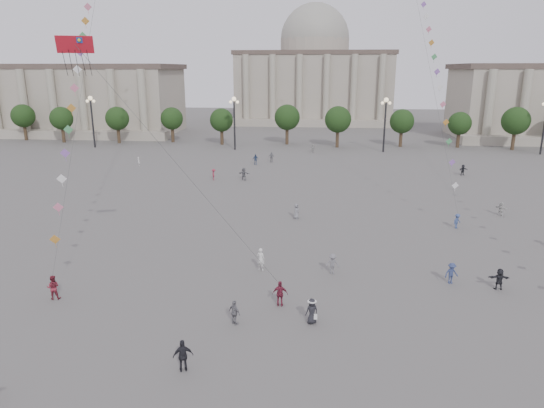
{
  "coord_description": "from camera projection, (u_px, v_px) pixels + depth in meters",
  "views": [
    {
      "loc": [
        2.26,
        -27.74,
        15.98
      ],
      "look_at": [
        -1.65,
        12.0,
        4.83
      ],
      "focal_mm": 32.0,
      "sensor_mm": 36.0,
      "label": 1
    }
  ],
  "objects": [
    {
      "name": "person_crowd_10",
      "position": [
        139.0,
        161.0,
        82.9
      ],
      "size": [
        0.65,
        0.65,
        1.52
      ],
      "primitive_type": "imported",
      "rotation": [
        0.0,
        0.0,
        2.35
      ],
      "color": "silver",
      "rests_on": "ground"
    },
    {
      "name": "person_crowd_12",
      "position": [
        244.0,
        174.0,
        71.94
      ],
      "size": [
        1.82,
        0.85,
        1.88
      ],
      "primitive_type": "imported",
      "rotation": [
        0.0,
        0.0,
        2.97
      ],
      "color": "slate",
      "rests_on": "ground"
    },
    {
      "name": "kite_flyer_0",
      "position": [
        53.0,
        287.0,
        34.68
      ],
      "size": [
        1.03,
        0.9,
        1.8
      ],
      "primitive_type": "imported",
      "rotation": [
        0.0,
        0.0,
        3.42
      ],
      "color": "maroon",
      "rests_on": "ground"
    },
    {
      "name": "person_crowd_16",
      "position": [
        271.0,
        157.0,
        85.96
      ],
      "size": [
        1.13,
        0.68,
        1.8
      ],
      "primitive_type": "imported",
      "rotation": [
        0.0,
        0.0,
        6.04
      ],
      "color": "slate",
      "rests_on": "ground"
    },
    {
      "name": "person_crowd_7",
      "position": [
        501.0,
        209.0,
        54.61
      ],
      "size": [
        1.33,
        1.37,
        1.56
      ],
      "primitive_type": "imported",
      "rotation": [
        0.0,
        0.0,
        2.33
      ],
      "color": "#B6B6B1",
      "rests_on": "ground"
    },
    {
      "name": "person_crowd_6",
      "position": [
        333.0,
        264.0,
        38.98
      ],
      "size": [
        1.16,
        0.74,
        1.71
      ],
      "primitive_type": "imported",
      "rotation": [
        0.0,
        0.0,
        0.1
      ],
      "color": "slate",
      "rests_on": "ground"
    },
    {
      "name": "person_crowd_17",
      "position": [
        214.0,
        174.0,
        72.13
      ],
      "size": [
        0.86,
        1.2,
        1.68
      ],
      "primitive_type": "imported",
      "rotation": [
        0.0,
        0.0,
        1.81
      ],
      "color": "#99293F",
      "rests_on": "ground"
    },
    {
      "name": "hat_person",
      "position": [
        312.0,
        311.0,
        31.34
      ],
      "size": [
        0.99,
        0.85,
        1.72
      ],
      "color": "black",
      "rests_on": "ground"
    },
    {
      "name": "tourist_0",
      "position": [
        280.0,
        294.0,
        33.63
      ],
      "size": [
        1.1,
        0.48,
        1.85
      ],
      "primitive_type": "imported",
      "rotation": [
        0.0,
        0.0,
        3.12
      ],
      "color": "maroon",
      "rests_on": "ground"
    },
    {
      "name": "person_crowd_3",
      "position": [
        499.0,
        279.0,
        36.21
      ],
      "size": [
        1.54,
        0.5,
        1.66
      ],
      "primitive_type": "imported",
      "rotation": [
        0.0,
        0.0,
        3.14
      ],
      "color": "#222227",
      "rests_on": "ground"
    },
    {
      "name": "tourist_3",
      "position": [
        235.0,
        313.0,
        31.23
      ],
      "size": [
        1.02,
        0.92,
        1.66
      ],
      "primitive_type": "imported",
      "rotation": [
        0.0,
        0.0,
        2.48
      ],
      "color": "slate",
      "rests_on": "ground"
    },
    {
      "name": "dragon_kite",
      "position": [
        79.0,
        59.0,
        30.25
      ],
      "size": [
        7.55,
        1.27,
        20.4
      ],
      "color": "#B61321",
      "rests_on": "ground"
    },
    {
      "name": "person_crowd_18",
      "position": [
        296.0,
        211.0,
        53.46
      ],
      "size": [
        0.79,
        0.97,
        1.71
      ],
      "primitive_type": "imported",
      "rotation": [
        0.0,
        0.0,
        1.24
      ],
      "color": "slate",
      "rests_on": "ground"
    },
    {
      "name": "person_crowd_4",
      "position": [
        313.0,
        148.0,
        95.98
      ],
      "size": [
        1.03,
        1.55,
        1.6
      ],
      "primitive_type": "imported",
      "rotation": [
        0.0,
        0.0,
        4.3
      ],
      "color": "#B2B1AD",
      "rests_on": "ground"
    },
    {
      "name": "tree_row",
      "position": [
        309.0,
        120.0,
        104.42
      ],
      "size": [
        137.12,
        5.12,
        8.0
      ],
      "color": "#35291A",
      "rests_on": "ground"
    },
    {
      "name": "kite_flyer_1",
      "position": [
        457.0,
        221.0,
        50.18
      ],
      "size": [
        1.14,
        1.1,
        1.56
      ],
      "primitive_type": "imported",
      "rotation": [
        0.0,
        0.0,
        0.71
      ],
      "color": "#394C80",
      "rests_on": "ground"
    },
    {
      "name": "person_crowd_9",
      "position": [
        463.0,
        170.0,
        75.36
      ],
      "size": [
        1.63,
        1.14,
        1.69
      ],
      "primitive_type": "imported",
      "rotation": [
        0.0,
        0.0,
        0.46
      ],
      "color": "black",
      "rests_on": "ground"
    },
    {
      "name": "person_crowd_0",
      "position": [
        255.0,
        159.0,
        83.71
      ],
      "size": [
        1.12,
        0.63,
        1.81
      ],
      "primitive_type": "imported",
      "rotation": [
        0.0,
        0.0,
        0.19
      ],
      "color": "#334873",
      "rests_on": "ground"
    },
    {
      "name": "ground",
      "position": [
        279.0,
        327.0,
        31.1
      ],
      "size": [
        360.0,
        360.0,
        0.0
      ],
      "primitive_type": "plane",
      "color": "#5C5956",
      "rests_on": "ground"
    },
    {
      "name": "hall_central",
      "position": [
        314.0,
        75.0,
        151.15
      ],
      "size": [
        48.3,
        34.3,
        35.5
      ],
      "color": "#9D9584",
      "rests_on": "ground"
    },
    {
      "name": "lamp_post_mid_west",
      "position": [
        234.0,
        113.0,
        97.64
      ],
      "size": [
        2.0,
        0.9,
        10.65
      ],
      "color": "#262628",
      "rests_on": "ground"
    },
    {
      "name": "lamp_post_far_west",
      "position": [
        92.0,
        112.0,
        100.46
      ],
      "size": [
        2.0,
        0.9,
        10.65
      ],
      "color": "#262628",
      "rests_on": "ground"
    },
    {
      "name": "lamp_post_mid_east",
      "position": [
        385.0,
        115.0,
        94.82
      ],
      "size": [
        2.0,
        0.9,
        10.65
      ],
      "color": "#262628",
      "rests_on": "ground"
    },
    {
      "name": "person_crowd_13",
      "position": [
        261.0,
        259.0,
        39.65
      ],
      "size": [
        0.83,
        0.71,
        1.92
      ],
      "primitive_type": "imported",
      "rotation": [
        0.0,
        0.0,
        2.7
      ],
      "color": "silver",
      "rests_on": "ground"
    },
    {
      "name": "person_crowd_19",
      "position": [
        451.0,
        273.0,
        37.2
      ],
      "size": [
        1.23,
        0.92,
        1.69
      ],
      "primitive_type": "imported",
      "rotation": [
        0.0,
        0.0,
        0.3
      ],
      "color": "navy",
      "rests_on": "ground"
    },
    {
      "name": "tourist_4",
      "position": [
        183.0,
        356.0,
        26.34
      ],
      "size": [
        1.19,
        0.8,
        1.87
      ],
      "primitive_type": "imported",
      "rotation": [
        0.0,
        0.0,
        3.48
      ],
      "color": "black",
      "rests_on": "ground"
    },
    {
      "name": "hall_west",
      "position": [
        22.0,
        99.0,
        125.9
      ],
      "size": [
        84.0,
        26.22,
        17.2
      ],
      "color": "#9D9584",
      "rests_on": "ground"
    }
  ]
}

